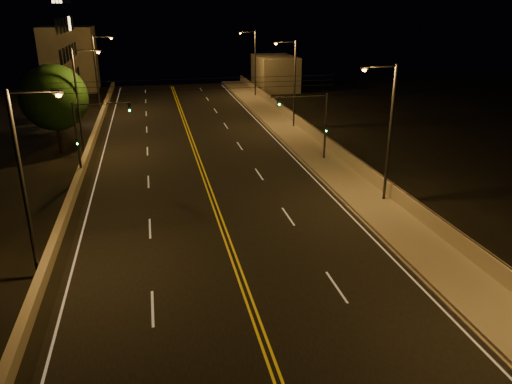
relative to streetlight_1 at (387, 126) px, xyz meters
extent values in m
cube|color=black|center=(-11.53, -0.54, -5.52)|extent=(18.00, 120.00, 0.02)
cube|color=gray|center=(-0.73, -0.54, -5.38)|extent=(3.60, 120.00, 0.30)
cube|color=gray|center=(-2.60, -0.54, -5.46)|extent=(0.14, 120.00, 0.15)
cube|color=#A49989|center=(0.92, -0.54, -4.73)|extent=(0.30, 120.00, 1.00)
cube|color=#A49989|center=(-21.39, -0.54, -5.16)|extent=(0.45, 120.00, 0.75)
cube|color=gray|center=(4.97, 50.57, -2.84)|extent=(6.00, 10.00, 5.39)
cube|color=gray|center=(-27.53, 56.56, -0.54)|extent=(8.00, 8.00, 9.98)
cylinder|color=black|center=(0.92, -0.54, -4.20)|extent=(0.06, 120.00, 0.06)
cube|color=silver|center=(-20.13, -0.54, -5.51)|extent=(0.12, 116.00, 0.00)
cube|color=silver|center=(-2.93, -0.54, -5.51)|extent=(0.12, 116.00, 0.00)
cube|color=gold|center=(-11.68, -0.54, -5.51)|extent=(0.12, 116.00, 0.00)
cube|color=gold|center=(-11.38, -0.54, -5.51)|extent=(0.12, 116.00, 0.00)
cube|color=silver|center=(-16.03, -10.04, -5.51)|extent=(0.12, 3.00, 0.00)
cube|color=silver|center=(-16.03, -1.04, -5.51)|extent=(0.12, 3.00, 0.00)
cube|color=silver|center=(-16.03, 7.96, -5.51)|extent=(0.12, 3.00, 0.00)
cube|color=silver|center=(-16.03, 16.96, -5.51)|extent=(0.12, 3.00, 0.00)
cube|color=silver|center=(-16.03, 25.96, -5.51)|extent=(0.12, 3.00, 0.00)
cube|color=silver|center=(-16.03, 34.96, -5.51)|extent=(0.12, 3.00, 0.00)
cube|color=silver|center=(-16.03, 43.96, -5.51)|extent=(0.12, 3.00, 0.00)
cube|color=silver|center=(-16.03, 52.96, -5.51)|extent=(0.12, 3.00, 0.00)
cube|color=silver|center=(-7.03, -10.04, -5.51)|extent=(0.12, 3.00, 0.00)
cube|color=silver|center=(-7.03, -1.04, -5.51)|extent=(0.12, 3.00, 0.00)
cube|color=silver|center=(-7.03, 7.96, -5.51)|extent=(0.12, 3.00, 0.00)
cube|color=silver|center=(-7.03, 16.96, -5.51)|extent=(0.12, 3.00, 0.00)
cube|color=silver|center=(-7.03, 25.96, -5.51)|extent=(0.12, 3.00, 0.00)
cube|color=silver|center=(-7.03, 34.96, -5.51)|extent=(0.12, 3.00, 0.00)
cube|color=silver|center=(-7.03, 43.96, -5.51)|extent=(0.12, 3.00, 0.00)
cube|color=silver|center=(-7.03, 52.96, -5.51)|extent=(0.12, 3.00, 0.00)
cylinder|color=#2D2D33|center=(0.27, 0.00, -0.72)|extent=(0.20, 0.20, 9.63)
cylinder|color=#2D2D33|center=(-0.83, 0.00, 3.95)|extent=(2.20, 0.12, 0.12)
cube|color=#2D2D33|center=(-1.93, 0.00, 3.88)|extent=(0.50, 0.25, 0.14)
sphere|color=#FF9E2D|center=(-1.93, 0.00, 3.78)|extent=(0.28, 0.28, 0.28)
cylinder|color=#2D2D33|center=(0.27, 23.03, -0.72)|extent=(0.20, 0.20, 9.63)
cylinder|color=#2D2D33|center=(-0.83, 23.03, 3.95)|extent=(2.20, 0.12, 0.12)
cube|color=#2D2D33|center=(-1.93, 23.03, 3.88)|extent=(0.50, 0.25, 0.14)
sphere|color=#FF9E2D|center=(-1.93, 23.03, 3.78)|extent=(0.28, 0.28, 0.28)
cylinder|color=#2D2D33|center=(0.27, 43.94, -0.72)|extent=(0.20, 0.20, 9.63)
cylinder|color=#2D2D33|center=(-0.83, 43.94, 3.95)|extent=(2.20, 0.12, 0.12)
cube|color=#2D2D33|center=(-1.93, 43.94, 3.88)|extent=(0.50, 0.25, 0.14)
sphere|color=#FF9E2D|center=(-1.93, 43.94, 3.78)|extent=(0.28, 0.28, 0.28)
cylinder|color=#2D2D33|center=(-21.73, -5.86, -0.72)|extent=(0.20, 0.20, 9.63)
cylinder|color=#2D2D33|center=(-20.63, -5.86, 3.95)|extent=(2.20, 0.12, 0.12)
cube|color=#2D2D33|center=(-19.53, -5.86, 3.88)|extent=(0.50, 0.25, 0.14)
sphere|color=#FF9E2D|center=(-19.53, -5.86, 3.78)|extent=(0.28, 0.28, 0.28)
cylinder|color=#2D2D33|center=(-21.73, 16.45, -0.72)|extent=(0.20, 0.20, 9.63)
cylinder|color=#2D2D33|center=(-20.63, 16.45, 3.95)|extent=(2.20, 0.12, 0.12)
cube|color=#2D2D33|center=(-19.53, 16.45, 3.88)|extent=(0.50, 0.25, 0.14)
sphere|color=#FF9E2D|center=(-19.53, 16.45, 3.78)|extent=(0.28, 0.28, 0.28)
cylinder|color=#2D2D33|center=(-21.73, 35.97, -0.72)|extent=(0.20, 0.20, 9.63)
cylinder|color=#2D2D33|center=(-20.63, 35.97, 3.95)|extent=(2.20, 0.12, 0.12)
cube|color=#2D2D33|center=(-19.53, 35.97, 3.88)|extent=(0.50, 0.25, 0.14)
sphere|color=#FF9E2D|center=(-19.53, 35.97, 3.78)|extent=(0.28, 0.28, 0.28)
cylinder|color=#2D2D33|center=(-0.53, 10.42, -2.49)|extent=(0.18, 0.18, 6.09)
cylinder|color=#2D2D33|center=(-3.03, 10.42, 0.36)|extent=(5.00, 0.10, 0.10)
cube|color=black|center=(-4.78, 10.42, 0.01)|extent=(0.28, 0.18, 0.80)
sphere|color=#19FF4C|center=(-4.78, 10.31, -0.24)|extent=(0.14, 0.14, 0.14)
cube|color=black|center=(-0.53, 10.27, -2.53)|extent=(0.22, 0.14, 0.55)
cylinder|color=#2D2D33|center=(-21.33, 10.42, -2.49)|extent=(0.18, 0.18, 6.09)
cylinder|color=#2D2D33|center=(-18.83, 10.42, 0.36)|extent=(5.00, 0.10, 0.10)
cube|color=black|center=(-17.08, 10.42, 0.01)|extent=(0.28, 0.18, 0.80)
sphere|color=#19FF4C|center=(-17.08, 10.31, -0.24)|extent=(0.14, 0.14, 0.14)
cube|color=black|center=(-21.33, 10.27, -2.53)|extent=(0.22, 0.14, 0.55)
cylinder|color=black|center=(-11.53, 8.96, 1.47)|extent=(22.00, 0.03, 0.03)
cylinder|color=black|center=(-11.53, 8.96, 1.87)|extent=(22.00, 0.03, 0.03)
cylinder|color=black|center=(-11.53, 8.96, 2.27)|extent=(22.00, 0.03, 0.03)
cylinder|color=black|center=(-24.01, 18.35, -4.09)|extent=(0.36, 0.36, 2.87)
sphere|color=black|center=(-24.01, 18.35, -0.34)|extent=(6.07, 6.07, 6.07)
cylinder|color=black|center=(-25.74, 27.38, -4.30)|extent=(0.36, 0.36, 2.46)
sphere|color=black|center=(-25.74, 27.38, -1.09)|extent=(5.19, 5.19, 5.19)
camera|label=1|loc=(-15.45, -30.28, 7.66)|focal=35.00mm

